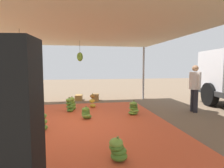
{
  "coord_description": "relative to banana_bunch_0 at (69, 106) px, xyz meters",
  "views": [
    {
      "loc": [
        5.62,
        -0.07,
        1.69
      ],
      "look_at": [
        -0.47,
        1.03,
        1.12
      ],
      "focal_mm": 30.26,
      "sensor_mm": 36.0,
      "label": 1
    }
  ],
  "objects": [
    {
      "name": "banana_bunch_4",
      "position": [
        1.05,
        0.58,
        -0.06
      ],
      "size": [
        0.41,
        0.43,
        0.43
      ],
      "color": "#477523",
      "rests_on": "tarp_orange"
    },
    {
      "name": "banana_bunch_8",
      "position": [
        -0.63,
        0.91,
        0.01
      ],
      "size": [
        0.38,
        0.36,
        0.59
      ],
      "color": "gold",
      "rests_on": "tarp_orange"
    },
    {
      "name": "crate_1",
      "position": [
        -2.22,
        1.17,
        -0.09
      ],
      "size": [
        0.57,
        0.4,
        0.32
      ],
      "primitive_type": "cube",
      "rotation": [
        0.0,
        0.0,
        -0.15
      ],
      "color": "olive",
      "rests_on": "ground"
    },
    {
      "name": "banana_bunch_2",
      "position": [
        3.9,
        1.02,
        -0.04
      ],
      "size": [
        0.4,
        0.41,
        0.45
      ],
      "color": "#477523",
      "rests_on": "tarp_orange"
    },
    {
      "name": "banana_bunch_0",
      "position": [
        0.0,
        0.0,
        0.0
      ],
      "size": [
        0.34,
        0.36,
        0.56
      ],
      "color": "#477523",
      "rests_on": "tarp_orange"
    },
    {
      "name": "banana_bunch_1",
      "position": [
        -0.34,
        0.1,
        -0.0
      ],
      "size": [
        0.36,
        0.35,
        0.54
      ],
      "color": "#60932D",
      "rests_on": "tarp_orange"
    },
    {
      "name": "banana_bunch_5",
      "position": [
        0.82,
        2.24,
        -0.02
      ],
      "size": [
        0.45,
        0.45,
        0.52
      ],
      "color": "#60932D",
      "rests_on": "tarp_orange"
    },
    {
      "name": "worker_0",
      "position": [
        0.78,
        4.6,
        0.77
      ],
      "size": [
        0.64,
        0.39,
        1.75
      ],
      "color": "#26262D",
      "rests_on": "ground"
    },
    {
      "name": "ground_plane",
      "position": [
        1.47,
        3.41,
        -0.25
      ],
      "size": [
        40.0,
        40.0,
        0.0
      ],
      "primitive_type": "plane",
      "color": "brown"
    },
    {
      "name": "banana_bunch_7",
      "position": [
        -0.51,
        -1.62,
        -0.02
      ],
      "size": [
        0.38,
        0.39,
        0.49
      ],
      "color": "#75A83D",
      "rests_on": "tarp_orange"
    },
    {
      "name": "banana_bunch_3",
      "position": [
        1.99,
        -0.61,
        -0.02
      ],
      "size": [
        0.34,
        0.34,
        0.51
      ],
      "color": "#518428",
      "rests_on": "tarp_orange"
    },
    {
      "name": "tarp_orange",
      "position": [
        1.47,
        0.41,
        -0.24
      ],
      "size": [
        6.03,
        5.2,
        0.01
      ],
      "primitive_type": "cube",
      "color": "#D1512D",
      "rests_on": "ground"
    },
    {
      "name": "speaker_stack",
      "position": [
        4.89,
        -0.35,
        0.76
      ],
      "size": [
        0.53,
        0.55,
        2.01
      ],
      "color": "black",
      "rests_on": "ground"
    },
    {
      "name": "crate_0",
      "position": [
        -2.52,
        0.35,
        -0.11
      ],
      "size": [
        0.56,
        0.39,
        0.27
      ],
      "primitive_type": "cube",
      "rotation": [
        0.0,
        0.0,
        -0.11
      ],
      "color": "olive",
      "rests_on": "ground"
    },
    {
      "name": "tent_canopy",
      "position": [
        1.46,
        0.31,
        2.46
      ],
      "size": [
        8.0,
        7.0,
        2.79
      ],
      "color": "#9EA0A5",
      "rests_on": "ground"
    }
  ]
}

